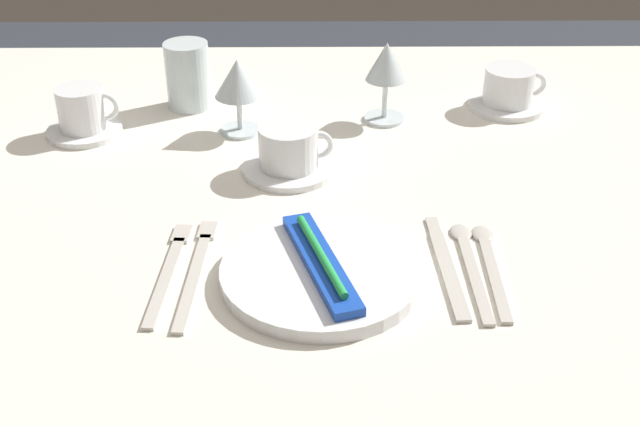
{
  "coord_description": "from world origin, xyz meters",
  "views": [
    {
      "loc": [
        0.02,
        -1.05,
        1.31
      ],
      "look_at": [
        0.03,
        -0.14,
        0.76
      ],
      "focal_mm": 45.6,
      "sensor_mm": 36.0,
      "label": 1
    }
  ],
  "objects": [
    {
      "name": "saucer_right",
      "position": [
        0.36,
        0.24,
        0.74
      ],
      "size": [
        0.13,
        0.13,
        0.01
      ],
      "primitive_type": "cylinder",
      "color": "white",
      "rests_on": "dining_table"
    },
    {
      "name": "drink_tumbler",
      "position": [
        -0.19,
        0.25,
        0.79
      ],
      "size": [
        0.08,
        0.08,
        0.11
      ],
      "color": "silver",
      "rests_on": "dining_table"
    },
    {
      "name": "spoon_soup",
      "position": [
        0.22,
        -0.22,
        0.74
      ],
      "size": [
        0.03,
        0.21,
        0.01
      ],
      "color": "beige",
      "rests_on": "dining_table"
    },
    {
      "name": "dinner_plate",
      "position": [
        0.03,
        -0.26,
        0.75
      ],
      "size": [
        0.24,
        0.24,
        0.02
      ],
      "primitive_type": "cylinder",
      "color": "white",
      "rests_on": "dining_table"
    },
    {
      "name": "coffee_cup_right",
      "position": [
        0.36,
        0.24,
        0.78
      ],
      "size": [
        0.11,
        0.08,
        0.06
      ],
      "color": "white",
      "rests_on": "saucer_right"
    },
    {
      "name": "spoon_dessert",
      "position": [
        0.24,
        -0.22,
        0.74
      ],
      "size": [
        0.03,
        0.2,
        0.01
      ],
      "color": "beige",
      "rests_on": "dining_table"
    },
    {
      "name": "coffee_cup_left",
      "position": [
        -0.34,
        0.14,
        0.78
      ],
      "size": [
        0.1,
        0.07,
        0.07
      ],
      "color": "white",
      "rests_on": "saucer_left"
    },
    {
      "name": "dinner_knife",
      "position": [
        0.19,
        -0.24,
        0.74
      ],
      "size": [
        0.03,
        0.22,
        0.0
      ],
      "color": "beige",
      "rests_on": "dining_table"
    },
    {
      "name": "saucer_left",
      "position": [
        -0.35,
        0.14,
        0.74
      ],
      "size": [
        0.12,
        0.12,
        0.01
      ],
      "primitive_type": "cylinder",
      "color": "white",
      "rests_on": "dining_table"
    },
    {
      "name": "wine_glass_centre",
      "position": [
        0.14,
        0.19,
        0.83
      ],
      "size": [
        0.07,
        0.07,
        0.14
      ],
      "color": "silver",
      "rests_on": "dining_table"
    },
    {
      "name": "saucer_far",
      "position": [
        -0.01,
        0.01,
        0.74
      ],
      "size": [
        0.14,
        0.14,
        0.01
      ],
      "primitive_type": "cylinder",
      "color": "white",
      "rests_on": "dining_table"
    },
    {
      "name": "toothbrush_package",
      "position": [
        0.03,
        -0.26,
        0.77
      ],
      "size": [
        0.1,
        0.21,
        0.02
      ],
      "color": "blue",
      "rests_on": "dinner_plate"
    },
    {
      "name": "coffee_cup_far",
      "position": [
        -0.01,
        0.01,
        0.78
      ],
      "size": [
        0.11,
        0.09,
        0.06
      ],
      "color": "white",
      "rests_on": "saucer_far"
    },
    {
      "name": "fork_inner",
      "position": [
        -0.15,
        -0.24,
        0.74
      ],
      "size": [
        0.03,
        0.21,
        0.0
      ],
      "color": "beige",
      "rests_on": "dining_table"
    },
    {
      "name": "wine_glass_left",
      "position": [
        -0.09,
        0.15,
        0.83
      ],
      "size": [
        0.08,
        0.08,
        0.12
      ],
      "color": "silver",
      "rests_on": "dining_table"
    },
    {
      "name": "dining_table",
      "position": [
        0.0,
        0.0,
        0.66
      ],
      "size": [
        1.8,
        1.11,
        0.74
      ],
      "color": "silver",
      "rests_on": "ground"
    },
    {
      "name": "fork_outer",
      "position": [
        -0.12,
        -0.24,
        0.74
      ],
      "size": [
        0.03,
        0.23,
        0.0
      ],
      "color": "beige",
      "rests_on": "dining_table"
    }
  ]
}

